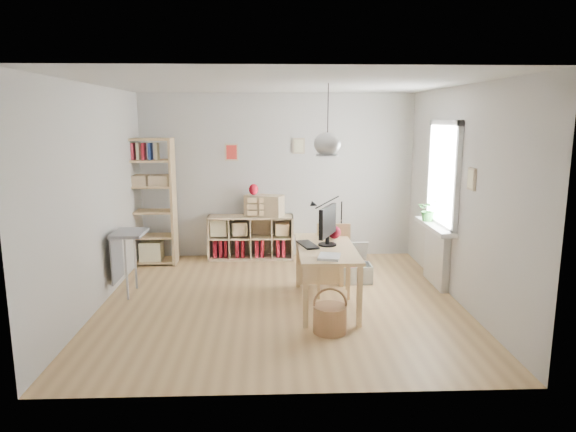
{
  "coord_description": "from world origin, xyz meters",
  "views": [
    {
      "loc": [
        -0.15,
        -6.24,
        2.31
      ],
      "look_at": [
        0.1,
        0.3,
        1.05
      ],
      "focal_mm": 32.0,
      "sensor_mm": 36.0,
      "label": 1
    }
  ],
  "objects_px": {
    "tall_bookshelf": "(148,197)",
    "storage_chest": "(354,269)",
    "desk": "(326,254)",
    "chair": "(334,255)",
    "monitor": "(328,224)",
    "drawer_chest": "(264,205)",
    "cube_shelf": "(250,240)"
  },
  "relations": [
    {
      "from": "desk",
      "to": "tall_bookshelf",
      "type": "distance_m",
      "value": 3.27
    },
    {
      "from": "drawer_chest",
      "to": "chair",
      "type": "bearing_deg",
      "value": -39.89
    },
    {
      "from": "desk",
      "to": "drawer_chest",
      "type": "relative_size",
      "value": 2.46
    },
    {
      "from": "drawer_chest",
      "to": "cube_shelf",
      "type": "bearing_deg",
      "value": -167.05
    },
    {
      "from": "storage_chest",
      "to": "monitor",
      "type": "height_order",
      "value": "monitor"
    },
    {
      "from": "monitor",
      "to": "desk",
      "type": "bearing_deg",
      "value": -86.68
    },
    {
      "from": "tall_bookshelf",
      "to": "monitor",
      "type": "relative_size",
      "value": 3.72
    },
    {
      "from": "chair",
      "to": "drawer_chest",
      "type": "bearing_deg",
      "value": 123.41
    },
    {
      "from": "tall_bookshelf",
      "to": "storage_chest",
      "type": "distance_m",
      "value": 3.38
    },
    {
      "from": "drawer_chest",
      "to": "desk",
      "type": "bearing_deg",
      "value": -48.31
    },
    {
      "from": "cube_shelf",
      "to": "chair",
      "type": "xyz_separation_m",
      "value": [
        1.17,
        -1.79,
        0.22
      ]
    },
    {
      "from": "cube_shelf",
      "to": "tall_bookshelf",
      "type": "height_order",
      "value": "tall_bookshelf"
    },
    {
      "from": "tall_bookshelf",
      "to": "drawer_chest",
      "type": "distance_m",
      "value": 1.84
    },
    {
      "from": "tall_bookshelf",
      "to": "storage_chest",
      "type": "xyz_separation_m",
      "value": [
        3.1,
        -0.99,
        -0.92
      ]
    },
    {
      "from": "cube_shelf",
      "to": "monitor",
      "type": "distance_m",
      "value": 2.51
    },
    {
      "from": "tall_bookshelf",
      "to": "chair",
      "type": "distance_m",
      "value": 3.18
    },
    {
      "from": "monitor",
      "to": "drawer_chest",
      "type": "xyz_separation_m",
      "value": [
        -0.8,
        2.13,
        -0.13
      ]
    },
    {
      "from": "desk",
      "to": "chair",
      "type": "bearing_deg",
      "value": 70.91
    },
    {
      "from": "tall_bookshelf",
      "to": "chair",
      "type": "relative_size",
      "value": 2.18
    },
    {
      "from": "chair",
      "to": "desk",
      "type": "bearing_deg",
      "value": -103.52
    },
    {
      "from": "chair",
      "to": "cube_shelf",
      "type": "bearing_deg",
      "value": 128.83
    },
    {
      "from": "desk",
      "to": "storage_chest",
      "type": "relative_size",
      "value": 2.67
    },
    {
      "from": "desk",
      "to": "storage_chest",
      "type": "xyz_separation_m",
      "value": [
        0.51,
        0.96,
        -0.49
      ]
    },
    {
      "from": "chair",
      "to": "monitor",
      "type": "bearing_deg",
      "value": -103.36
    },
    {
      "from": "tall_bookshelf",
      "to": "storage_chest",
      "type": "bearing_deg",
      "value": -17.79
    },
    {
      "from": "storage_chest",
      "to": "monitor",
      "type": "relative_size",
      "value": 1.04
    },
    {
      "from": "tall_bookshelf",
      "to": "storage_chest",
      "type": "height_order",
      "value": "tall_bookshelf"
    },
    {
      "from": "cube_shelf",
      "to": "chair",
      "type": "height_order",
      "value": "chair"
    },
    {
      "from": "desk",
      "to": "monitor",
      "type": "relative_size",
      "value": 2.79
    },
    {
      "from": "tall_bookshelf",
      "to": "chair",
      "type": "height_order",
      "value": "tall_bookshelf"
    },
    {
      "from": "chair",
      "to": "monitor",
      "type": "xyz_separation_m",
      "value": [
        -0.13,
        -0.38,
        0.5
      ]
    },
    {
      "from": "desk",
      "to": "chair",
      "type": "relative_size",
      "value": 1.64
    }
  ]
}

